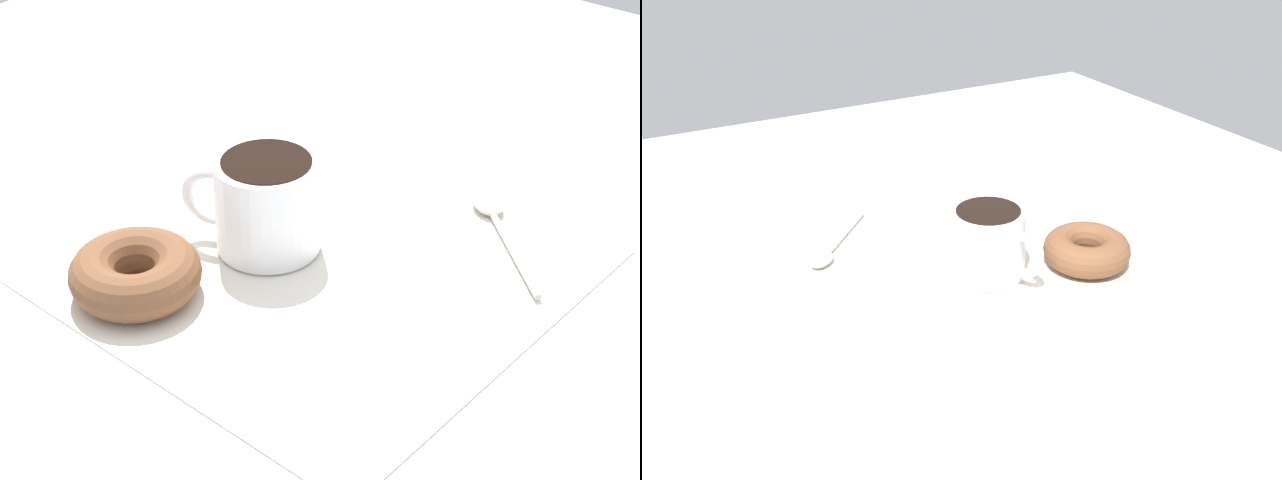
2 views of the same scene
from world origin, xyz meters
The scene contains 5 objects.
ground_plane centered at (0.00, 0.00, -1.00)cm, with size 120.00×120.00×2.00cm, color #B2BCC6.
napkin centered at (-1.22, -1.77, 0.15)cm, with size 34.20×34.20×0.30cm, color white.
coffee_cup centered at (-1.91, 2.91, 4.16)cm, with size 7.99×10.55×7.45cm.
donut centered at (-12.34, 6.28, 2.02)cm, with size 9.54×9.54×3.44cm, color brown.
spoon centered at (11.69, -9.41, 0.70)cm, with size 10.89×11.51×0.90cm.
Camera 1 is at (-53.11, -42.12, 46.47)cm, focal length 60.00 mm.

